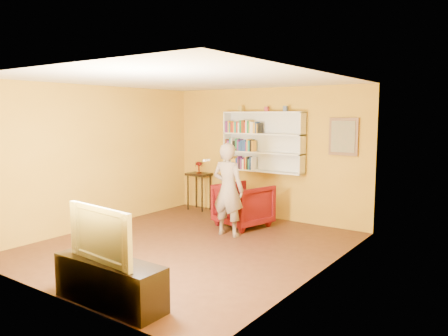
{
  "coord_description": "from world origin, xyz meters",
  "views": [
    {
      "loc": [
        4.52,
        -5.38,
        2.15
      ],
      "look_at": [
        0.16,
        0.75,
        1.23
      ],
      "focal_mm": 35.0,
      "sensor_mm": 36.0,
      "label": 1
    }
  ],
  "objects_px": {
    "ruby_lustre": "(199,165)",
    "tv_cabinet": "(110,282)",
    "bookshelf": "(264,142)",
    "console_table": "(199,179)",
    "television": "(108,233)",
    "armchair": "(244,205)",
    "person": "(228,190)"
  },
  "relations": [
    {
      "from": "console_table",
      "to": "bookshelf",
      "type": "bearing_deg",
      "value": 5.68
    },
    {
      "from": "console_table",
      "to": "television",
      "type": "bearing_deg",
      "value": -62.94
    },
    {
      "from": "tv_cabinet",
      "to": "ruby_lustre",
      "type": "bearing_deg",
      "value": 117.06
    },
    {
      "from": "console_table",
      "to": "person",
      "type": "distance_m",
      "value": 2.24
    },
    {
      "from": "tv_cabinet",
      "to": "television",
      "type": "height_order",
      "value": "television"
    },
    {
      "from": "armchair",
      "to": "tv_cabinet",
      "type": "bearing_deg",
      "value": 114.13
    },
    {
      "from": "armchair",
      "to": "console_table",
      "type": "bearing_deg",
      "value": -7.82
    },
    {
      "from": "bookshelf",
      "to": "tv_cabinet",
      "type": "bearing_deg",
      "value": -81.51
    },
    {
      "from": "person",
      "to": "bookshelf",
      "type": "bearing_deg",
      "value": -87.71
    },
    {
      "from": "bookshelf",
      "to": "tv_cabinet",
      "type": "relative_size",
      "value": 1.24
    },
    {
      "from": "tv_cabinet",
      "to": "bookshelf",
      "type": "bearing_deg",
      "value": 98.49
    },
    {
      "from": "bookshelf",
      "to": "television",
      "type": "height_order",
      "value": "bookshelf"
    },
    {
      "from": "ruby_lustre",
      "to": "television",
      "type": "relative_size",
      "value": 0.24
    },
    {
      "from": "television",
      "to": "ruby_lustre",
      "type": "bearing_deg",
      "value": 122.17
    },
    {
      "from": "ruby_lustre",
      "to": "tv_cabinet",
      "type": "bearing_deg",
      "value": -62.94
    },
    {
      "from": "ruby_lustre",
      "to": "person",
      "type": "relative_size",
      "value": 0.16
    },
    {
      "from": "bookshelf",
      "to": "armchair",
      "type": "bearing_deg",
      "value": -88.05
    },
    {
      "from": "television",
      "to": "tv_cabinet",
      "type": "bearing_deg",
      "value": 0.0
    },
    {
      "from": "ruby_lustre",
      "to": "tv_cabinet",
      "type": "relative_size",
      "value": 0.18
    },
    {
      "from": "person",
      "to": "tv_cabinet",
      "type": "height_order",
      "value": "person"
    },
    {
      "from": "bookshelf",
      "to": "person",
      "type": "relative_size",
      "value": 1.08
    },
    {
      "from": "person",
      "to": "television",
      "type": "xyz_separation_m",
      "value": [
        0.54,
        -3.13,
        0.0
      ]
    },
    {
      "from": "armchair",
      "to": "tv_cabinet",
      "type": "height_order",
      "value": "armchair"
    },
    {
      "from": "bookshelf",
      "to": "ruby_lustre",
      "type": "distance_m",
      "value": 1.71
    },
    {
      "from": "tv_cabinet",
      "to": "television",
      "type": "distance_m",
      "value": 0.57
    },
    {
      "from": "ruby_lustre",
      "to": "tv_cabinet",
      "type": "height_order",
      "value": "ruby_lustre"
    },
    {
      "from": "bookshelf",
      "to": "tv_cabinet",
      "type": "xyz_separation_m",
      "value": [
        0.7,
        -4.66,
        -1.33
      ]
    },
    {
      "from": "bookshelf",
      "to": "television",
      "type": "distance_m",
      "value": 4.77
    },
    {
      "from": "console_table",
      "to": "armchair",
      "type": "relative_size",
      "value": 0.91
    },
    {
      "from": "person",
      "to": "ruby_lustre",
      "type": "bearing_deg",
      "value": -41.52
    },
    {
      "from": "ruby_lustre",
      "to": "television",
      "type": "xyz_separation_m",
      "value": [
        2.3,
        -4.5,
        -0.19
      ]
    },
    {
      "from": "bookshelf",
      "to": "console_table",
      "type": "relative_size",
      "value": 2.14
    }
  ]
}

